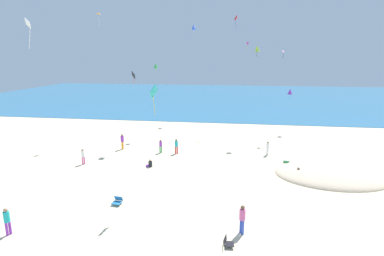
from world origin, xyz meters
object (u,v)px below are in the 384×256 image
(person_5, at_px, (242,217))
(person_8, at_px, (83,155))
(person_1, at_px, (299,173))
(kite_orange, at_px, (99,14))
(kite_black, at_px, (133,75))
(kite_magenta, at_px, (248,44))
(kite_blue, at_px, (194,27))
(beach_chair_mid_beach, at_px, (316,177))
(kite_teal, at_px, (154,92))
(kite_lime, at_px, (257,49))
(kite_pink, at_px, (284,51))
(person_3, at_px, (7,220))
(person_6, at_px, (176,145))
(person_0, at_px, (150,164))
(kite_white, at_px, (28,25))
(beach_chair_near_camera, at_px, (227,242))
(person_2, at_px, (161,145))
(beach_chair_far_right, at_px, (118,201))
(person_4, at_px, (268,147))
(person_7, at_px, (122,140))
(kite_purple, at_px, (290,92))
(cooler_box, at_px, (286,161))
(kite_red, at_px, (236,18))

(person_5, relative_size, person_8, 1.16)
(person_1, relative_size, kite_orange, 0.50)
(person_1, bearing_deg, kite_black, 164.49)
(kite_magenta, distance_m, kite_blue, 8.58)
(beach_chair_mid_beach, distance_m, person_8, 20.29)
(kite_teal, bearing_deg, kite_lime, 66.05)
(person_1, distance_m, kite_pink, 16.52)
(person_1, xyz_separation_m, person_3, (-17.69, -11.11, 0.67))
(kite_teal, bearing_deg, person_8, 145.46)
(person_6, distance_m, person_8, 8.95)
(person_0, xyz_separation_m, kite_white, (-3.49, -9.50, 11.00))
(kite_white, bearing_deg, beach_chair_near_camera, -6.47)
(person_2, bearing_deg, person_6, -105.49)
(beach_chair_far_right, distance_m, person_3, 6.33)
(beach_chair_far_right, relative_size, kite_black, 0.52)
(kite_blue, bearing_deg, person_4, -60.30)
(person_4, bearing_deg, kite_lime, 73.20)
(person_5, xyz_separation_m, kite_lime, (1.68, 20.09, 9.55))
(person_7, bearing_deg, kite_magenta, -124.03)
(person_1, bearing_deg, person_7, 169.32)
(person_4, distance_m, kite_lime, 11.40)
(kite_black, distance_m, kite_purple, 19.94)
(kite_magenta, bearing_deg, person_2, -115.30)
(beach_chair_far_right, distance_m, kite_orange, 23.19)
(person_6, xyz_separation_m, kite_pink, (11.27, 8.90, 9.37))
(beach_chair_near_camera, relative_size, kite_black, 0.45)
(beach_chair_far_right, height_order, person_7, person_7)
(person_5, bearing_deg, kite_blue, 69.69)
(beach_chair_mid_beach, xyz_separation_m, kite_lime, (-4.36, 11.74, 10.28))
(beach_chair_near_camera, bearing_deg, kite_purple, 70.66)
(cooler_box, distance_m, person_1, 3.15)
(beach_chair_far_right, xyz_separation_m, kite_pink, (13.13, 20.00, 10.04))
(kite_purple, bearing_deg, person_1, -95.67)
(kite_red, bearing_deg, beach_chair_near_camera, -89.94)
(kite_red, bearing_deg, kite_black, -133.57)
(kite_red, xyz_separation_m, kite_pink, (5.73, -3.87, -4.21))
(person_3, height_order, kite_purple, kite_purple)
(person_4, distance_m, kite_purple, 11.67)
(person_5, bearing_deg, kite_purple, 42.41)
(kite_orange, xyz_separation_m, kite_blue, (9.12, 12.75, -0.35))
(kite_purple, xyz_separation_m, kite_white, (-17.85, -24.51, 5.95))
(beach_chair_near_camera, xyz_separation_m, kite_lime, (2.45, 21.43, 10.27))
(person_6, relative_size, kite_red, 0.88)
(kite_blue, bearing_deg, beach_chair_far_right, -92.19)
(beach_chair_mid_beach, xyz_separation_m, person_3, (-18.89, -10.32, 0.68))
(beach_chair_near_camera, bearing_deg, person_5, 56.31)
(kite_orange, bearing_deg, person_0, -48.95)
(beach_chair_near_camera, distance_m, kite_magenta, 35.83)
(person_2, distance_m, person_5, 15.64)
(person_5, bearing_deg, cooler_box, 37.39)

